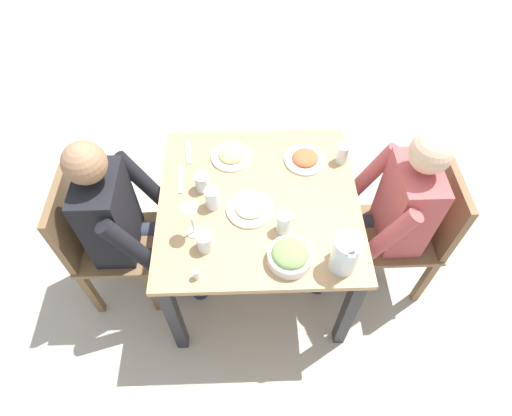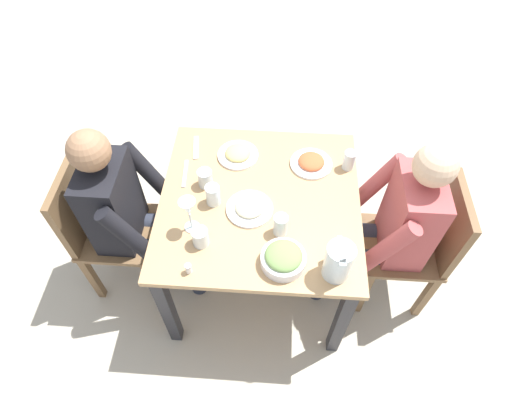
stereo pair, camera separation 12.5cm
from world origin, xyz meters
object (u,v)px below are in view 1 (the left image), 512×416
(dining_table, at_px, (259,213))
(salt_shaker, at_px, (196,274))
(salad_bowl, at_px, (290,255))
(diner_near, at_px, (385,213))
(plate_rice_curry, at_px, (305,159))
(chair_far, at_px, (98,239))
(diner_far, at_px, (131,222))
(water_glass_by_pitcher, at_px, (205,242))
(water_glass_far_right, at_px, (342,154))
(wine_glass, at_px, (191,215))
(chair_near, at_px, (416,228))
(water_glass_center, at_px, (202,182))
(plate_fries, at_px, (231,155))
(plate_beans, at_px, (250,208))
(water_glass_near_right, at_px, (283,223))
(water_pitcher, at_px, (345,254))
(water_glass_far_left, at_px, (212,198))

(dining_table, distance_m, salt_shaker, 0.52)
(dining_table, distance_m, salad_bowl, 0.40)
(diner_near, distance_m, plate_rice_curry, 0.50)
(chair_far, xyz_separation_m, diner_far, (-0.00, -0.20, 0.15))
(plate_rice_curry, xyz_separation_m, water_glass_by_pitcher, (-0.52, 0.50, 0.03))
(chair_far, distance_m, water_glass_far_right, 1.36)
(chair_far, height_order, diner_far, diner_far)
(wine_glass, bearing_deg, salad_bowl, -110.60)
(chair_near, height_order, chair_far, same)
(wine_glass, bearing_deg, diner_far, 67.47)
(plate_rice_curry, xyz_separation_m, salt_shaker, (-0.67, 0.53, 0.01))
(diner_near, distance_m, water_glass_center, 0.94)
(dining_table, bearing_deg, water_glass_by_pitcher, 137.10)
(plate_fries, xyz_separation_m, salt_shaker, (-0.71, 0.15, 0.01))
(chair_far, distance_m, water_glass_center, 0.65)
(chair_far, bearing_deg, wine_glass, -104.51)
(plate_beans, height_order, water_glass_far_right, water_glass_far_right)
(salad_bowl, bearing_deg, plate_beans, 30.96)
(chair_near, xyz_separation_m, plate_fries, (0.32, 0.98, 0.26))
(water_glass_far_right, height_order, wine_glass, wine_glass)
(diner_far, distance_m, water_glass_near_right, 0.78)
(diner_far, relative_size, salad_bowl, 5.87)
(plate_fries, relative_size, wine_glass, 1.10)
(dining_table, distance_m, plate_rice_curry, 0.38)
(dining_table, relative_size, diner_far, 0.84)
(water_glass_center, relative_size, wine_glass, 0.48)
(water_glass_by_pitcher, bearing_deg, water_glass_far_right, -53.48)
(diner_far, relative_size, water_pitcher, 6.16)
(chair_near, distance_m, wine_glass, 1.23)
(chair_far, bearing_deg, plate_fries, -64.95)
(water_glass_far_right, bearing_deg, diner_far, 105.01)
(salad_bowl, bearing_deg, plate_rice_curry, -12.13)
(diner_far, bearing_deg, plate_beans, -91.82)
(chair_far, xyz_separation_m, water_glass_far_left, (0.02, -0.62, 0.30))
(salad_bowl, relative_size, water_glass_near_right, 1.77)
(water_pitcher, height_order, plate_beans, water_pitcher)
(dining_table, height_order, chair_near, chair_near)
(plate_fries, bearing_deg, plate_beans, -165.74)
(diner_near, bearing_deg, diner_far, 90.61)
(plate_fries, height_order, wine_glass, wine_glass)
(dining_table, bearing_deg, water_glass_far_right, -61.14)
(salad_bowl, bearing_deg, water_pitcher, -97.91)
(plate_fries, relative_size, water_glass_far_right, 2.02)
(chair_far, xyz_separation_m, water_glass_far_right, (0.29, -1.29, 0.30))
(water_glass_center, bearing_deg, salad_bowl, -136.79)
(plate_fries, relative_size, water_glass_near_right, 1.93)
(dining_table, distance_m, water_glass_center, 0.33)
(chair_far, xyz_separation_m, plate_beans, (-0.02, -0.80, 0.26))
(diner_far, distance_m, water_pitcher, 1.07)
(plate_rice_curry, height_order, water_glass_far_right, water_glass_far_right)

